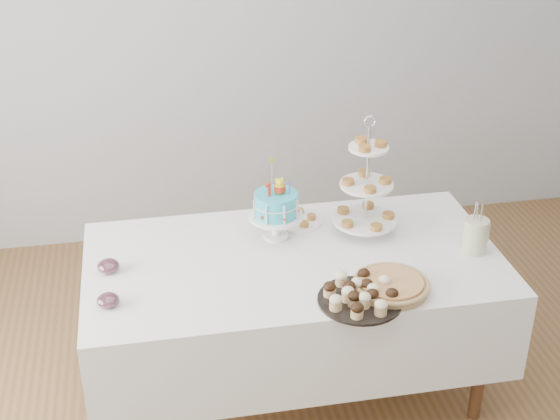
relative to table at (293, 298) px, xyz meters
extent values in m
cube|color=#A9ACAE|center=(0.00, 1.70, 0.81)|extent=(5.00, 0.04, 2.70)
cube|color=white|center=(0.00, 0.00, 0.00)|extent=(1.92, 1.02, 0.45)
cylinder|color=#56331D|center=(-0.82, -0.37, -0.21)|extent=(0.06, 0.06, 0.67)
cylinder|color=#56331D|center=(0.82, -0.37, -0.21)|extent=(0.06, 0.06, 0.67)
cylinder|color=#56331D|center=(-0.82, 0.37, -0.21)|extent=(0.06, 0.06, 0.67)
cylinder|color=#56331D|center=(0.82, 0.37, -0.21)|extent=(0.06, 0.06, 0.67)
cylinder|color=#31BCD8|center=(-0.05, 0.20, 0.41)|extent=(0.21, 0.21, 0.11)
torus|color=silver|center=(-0.05, 0.20, 0.41)|extent=(0.22, 0.22, 0.01)
cube|color=red|center=(-0.08, 0.19, 0.49)|extent=(0.02, 0.02, 0.07)
cylinder|color=blue|center=(0.01, 0.18, 0.49)|extent=(0.01, 0.01, 0.07)
cylinder|color=silver|center=(-0.06, 0.23, 0.54)|extent=(0.00, 0.00, 0.16)
cylinder|color=yellow|center=(-0.06, 0.23, 0.63)|extent=(0.04, 0.04, 0.01)
cylinder|color=black|center=(0.20, -0.40, 0.23)|extent=(0.36, 0.36, 0.01)
ellipsoid|color=black|center=(0.13, -0.40, 0.29)|extent=(0.05, 0.05, 0.04)
ellipsoid|color=#F9EEC1|center=(0.27, -0.40, 0.29)|extent=(0.05, 0.05, 0.04)
cylinder|color=tan|center=(0.36, -0.35, 0.25)|extent=(0.31, 0.31, 0.04)
cylinder|color=#BD7C49|center=(0.36, -0.35, 0.27)|extent=(0.27, 0.27, 0.02)
torus|color=tan|center=(0.36, -0.35, 0.27)|extent=(0.33, 0.33, 0.02)
cylinder|color=silver|center=(0.39, 0.17, 0.51)|extent=(0.02, 0.02, 0.56)
cylinder|color=white|center=(0.39, 0.17, 0.29)|extent=(0.31, 0.31, 0.01)
cylinder|color=white|center=(0.39, 0.17, 0.48)|extent=(0.26, 0.26, 0.01)
cylinder|color=white|center=(0.39, 0.17, 0.67)|extent=(0.19, 0.19, 0.01)
torus|color=silver|center=(0.39, 0.17, 0.81)|extent=(0.06, 0.01, 0.06)
cylinder|color=white|center=(0.47, 0.22, 0.26)|extent=(0.16, 0.16, 0.06)
cylinder|color=white|center=(0.09, 0.33, 0.23)|extent=(0.24, 0.24, 0.01)
ellipsoid|color=silver|center=(-0.84, -0.23, 0.25)|extent=(0.09, 0.09, 0.06)
cylinder|color=#61081C|center=(-0.84, -0.23, 0.25)|extent=(0.07, 0.07, 0.03)
ellipsoid|color=silver|center=(-0.84, 0.04, 0.26)|extent=(0.10, 0.10, 0.06)
cylinder|color=#61081C|center=(-0.84, 0.04, 0.25)|extent=(0.07, 0.07, 0.03)
cylinder|color=#F0E7CF|center=(0.84, -0.10, 0.31)|extent=(0.11, 0.11, 0.17)
cylinder|color=#F0E7CF|center=(0.90, -0.11, 0.32)|extent=(0.01, 0.01, 0.09)
camera|label=1|loc=(-0.64, -3.01, 2.11)|focal=50.00mm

